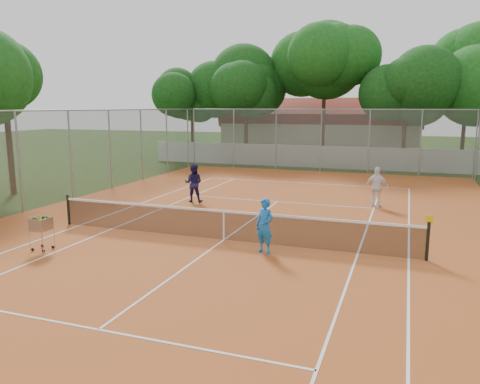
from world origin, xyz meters
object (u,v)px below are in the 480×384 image
(tennis_net, at_px, (224,225))
(player_far_left, at_px, (194,183))
(ball_hopper, at_px, (42,233))
(clubhouse, at_px, (322,129))
(player_near, at_px, (265,226))
(player_far_right, at_px, (377,187))

(tennis_net, height_order, player_far_left, player_far_left)
(ball_hopper, bearing_deg, player_far_left, 98.03)
(clubhouse, relative_size, player_near, 10.32)
(ball_hopper, bearing_deg, tennis_net, 47.00)
(player_far_left, bearing_deg, player_near, 117.32)
(tennis_net, xyz_separation_m, player_far_right, (4.18, 6.79, 0.35))
(player_far_left, bearing_deg, clubhouse, -106.38)
(tennis_net, bearing_deg, clubhouse, 93.95)
(ball_hopper, bearing_deg, player_near, 33.52)
(player_near, height_order, player_far_left, player_far_left)
(player_near, relative_size, player_far_left, 0.95)
(player_near, relative_size, ball_hopper, 1.50)
(player_far_right, bearing_deg, ball_hopper, 57.83)
(player_far_left, distance_m, player_far_right, 7.83)
(ball_hopper, bearing_deg, clubhouse, 101.29)
(player_far_left, height_order, ball_hopper, player_far_left)
(player_far_right, bearing_deg, player_far_left, 22.14)
(tennis_net, xyz_separation_m, clubhouse, (-2.00, 29.00, 1.69))
(clubhouse, relative_size, player_far_right, 9.75)
(player_far_left, relative_size, ball_hopper, 1.57)
(player_far_left, bearing_deg, ball_hopper, 69.26)
(player_far_right, bearing_deg, player_near, 81.50)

